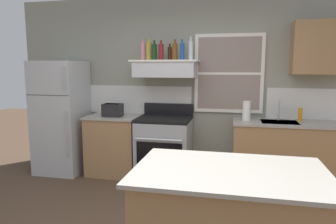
{
  "coord_description": "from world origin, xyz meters",
  "views": [
    {
      "loc": [
        0.74,
        -2.42,
        1.65
      ],
      "look_at": [
        -0.05,
        1.2,
        1.1
      ],
      "focal_mm": 32.68,
      "sensor_mm": 36.0,
      "label": 1
    }
  ],
  "objects": [
    {
      "name": "bottle_dark_green_wine",
      "position": [
        -0.41,
        1.91,
        1.86
      ],
      "size": [
        0.07,
        0.07,
        0.28
      ],
      "color": "#143819",
      "rests_on": "range_hood_shelf"
    },
    {
      "name": "refrigerator",
      "position": [
        -1.9,
        1.84,
        0.87
      ],
      "size": [
        0.7,
        0.72,
        1.74
      ],
      "color": "#B7BABC",
      "rests_on": "ground_plane"
    },
    {
      "name": "bottle_blue_liqueur",
      "position": [
        0.0,
        1.91,
        1.87
      ],
      "size": [
        0.07,
        0.07,
        0.29
      ],
      "color": "#1E478C",
      "rests_on": "range_hood_shelf"
    },
    {
      "name": "upper_cabinet_right",
      "position": [
        1.8,
        2.04,
        1.9
      ],
      "size": [
        0.64,
        0.32,
        0.7
      ],
      "color": "#9E754C"
    },
    {
      "name": "sink_faucet",
      "position": [
        1.35,
        2.0,
        1.08
      ],
      "size": [
        0.03,
        0.17,
        0.28
      ],
      "color": "silver",
      "rests_on": "counter_right_with_sink"
    },
    {
      "name": "back_wall",
      "position": [
        0.03,
        2.23,
        1.35
      ],
      "size": [
        5.4,
        0.11,
        2.7
      ],
      "color": "gray",
      "rests_on": "ground_plane"
    },
    {
      "name": "range_hood_shelf",
      "position": [
        -0.25,
        1.96,
        1.62
      ],
      "size": [
        0.96,
        0.52,
        0.24
      ],
      "color": "silver"
    },
    {
      "name": "counter_right_with_sink",
      "position": [
        1.45,
        1.9,
        0.46
      ],
      "size": [
        1.43,
        0.63,
        0.91
      ],
      "color": "#9E754C",
      "rests_on": "ground_plane"
    },
    {
      "name": "dish_soap_bottle",
      "position": [
        1.63,
        2.0,
        1.0
      ],
      "size": [
        0.06,
        0.06,
        0.18
      ],
      "primitive_type": "cylinder",
      "color": "orange",
      "rests_on": "counter_right_with_sink"
    },
    {
      "name": "paper_towel_roll",
      "position": [
        0.91,
        1.9,
        1.04
      ],
      "size": [
        0.11,
        0.11,
        0.27
      ],
      "primitive_type": "cylinder",
      "color": "white",
      "rests_on": "counter_right_with_sink"
    },
    {
      "name": "bottle_champagne_gold_foil",
      "position": [
        -0.51,
        1.99,
        1.88
      ],
      "size": [
        0.08,
        0.08,
        0.32
      ],
      "color": "#B29333",
      "rests_on": "range_hood_shelf"
    },
    {
      "name": "bottle_amber_wine",
      "position": [
        -0.11,
        1.92,
        1.87
      ],
      "size": [
        0.07,
        0.07,
        0.29
      ],
      "color": "brown",
      "rests_on": "range_hood_shelf"
    },
    {
      "name": "bottle_brown_stout",
      "position": [
        -0.19,
        1.99,
        1.84
      ],
      "size": [
        0.06,
        0.06,
        0.23
      ],
      "color": "#381E0F",
      "rests_on": "range_hood_shelf"
    },
    {
      "name": "counter_left_of_stove",
      "position": [
        -1.05,
        1.9,
        0.46
      ],
      "size": [
        0.79,
        0.63,
        0.91
      ],
      "color": "#9E754C",
      "rests_on": "ground_plane"
    },
    {
      "name": "bottle_rose_pink",
      "position": [
        -0.61,
        2.02,
        1.88
      ],
      "size": [
        0.07,
        0.07,
        0.31
      ],
      "color": "#C67F84",
      "rests_on": "range_hood_shelf"
    },
    {
      "name": "bottle_clear_tall",
      "position": [
        0.11,
        1.97,
        1.88
      ],
      "size": [
        0.06,
        0.06,
        0.33
      ],
      "color": "silver",
      "rests_on": "range_hood_shelf"
    },
    {
      "name": "stove_range",
      "position": [
        -0.25,
        1.86,
        0.46
      ],
      "size": [
        0.76,
        0.69,
        1.09
      ],
      "color": "#9EA0A5",
      "rests_on": "ground_plane"
    },
    {
      "name": "bottle_red_label_wine",
      "position": [
        -0.31,
        1.91,
        1.86
      ],
      "size": [
        0.07,
        0.07,
        0.28
      ],
      "color": "maroon",
      "rests_on": "range_hood_shelf"
    },
    {
      "name": "toaster",
      "position": [
        -1.04,
        1.83,
        1.01
      ],
      "size": [
        0.3,
        0.2,
        0.19
      ],
      "color": "black",
      "rests_on": "counter_left_of_stove"
    }
  ]
}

